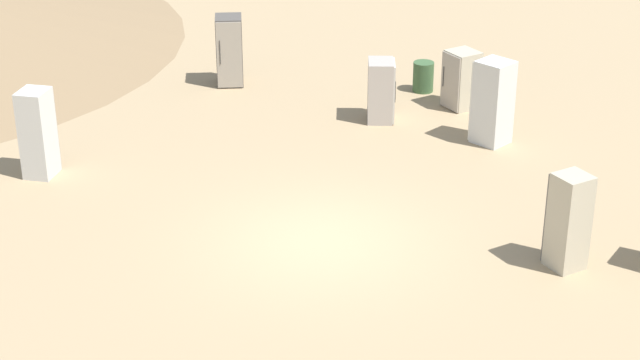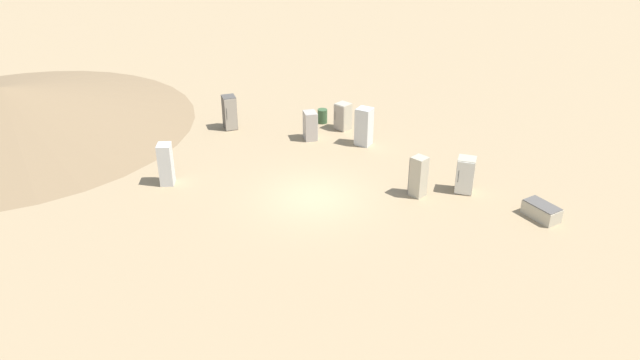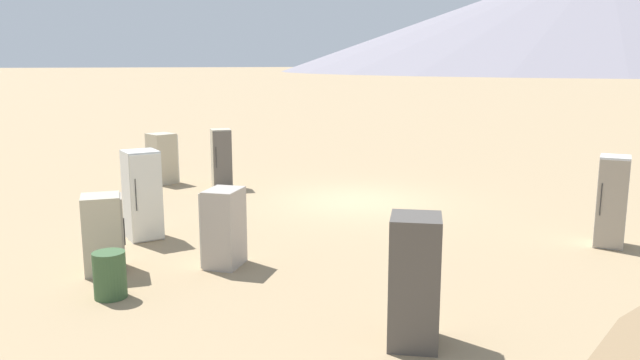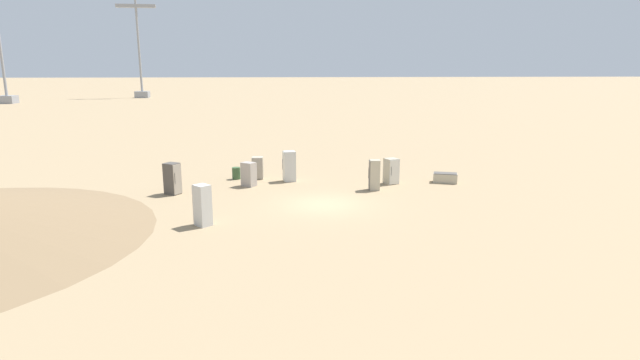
# 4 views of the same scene
# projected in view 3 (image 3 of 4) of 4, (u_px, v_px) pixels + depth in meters

# --- Properties ---
(ground_plane) EXTENTS (1000.00, 1000.00, 0.00)m
(ground_plane) POSITION_uv_depth(u_px,v_px,m) (356.00, 201.00, 17.37)
(ground_plane) COLOR #9E8460
(mountain_ridge_0) EXTENTS (280.10, 280.10, 48.73)m
(mountain_ridge_0) POSITION_uv_depth(u_px,v_px,m) (603.00, 14.00, 270.72)
(mountain_ridge_0) COLOR gray
(mountain_ridge_0) RESTS_ON ground_plane
(discarded_fridge_0) EXTENTS (0.69, 0.65, 1.81)m
(discarded_fridge_0) POSITION_uv_depth(u_px,v_px,m) (221.00, 158.00, 19.12)
(discarded_fridge_0) COLOR #B2A88E
(discarded_fridge_0) RESTS_ON ground_plane
(discarded_fridge_1) EXTENTS (1.02, 0.98, 1.81)m
(discarded_fridge_1) POSITION_uv_depth(u_px,v_px,m) (414.00, 281.00, 8.41)
(discarded_fridge_1) COLOR #4C4742
(discarded_fridge_1) RESTS_ON ground_plane
(discarded_fridge_2) EXTENTS (0.78, 0.78, 1.44)m
(discarded_fridge_2) POSITION_uv_depth(u_px,v_px,m) (103.00, 234.00, 11.40)
(discarded_fridge_2) COLOR #B2A88E
(discarded_fridge_2) RESTS_ON ground_plane
(discarded_fridge_3) EXTENTS (0.90, 0.91, 1.91)m
(discarded_fridge_3) POSITION_uv_depth(u_px,v_px,m) (612.00, 201.00, 12.98)
(discarded_fridge_3) COLOR silver
(discarded_fridge_3) RESTS_ON ground_plane
(discarded_fridge_4) EXTENTS (0.99, 0.97, 1.48)m
(discarded_fridge_4) POSITION_uv_depth(u_px,v_px,m) (224.00, 228.00, 11.73)
(discarded_fridge_4) COLOR #A89E93
(discarded_fridge_4) RESTS_ON ground_plane
(discarded_fridge_5) EXTENTS (1.65, 1.24, 0.62)m
(discarded_fridge_5) POSITION_uv_depth(u_px,v_px,m) (151.00, 158.00, 23.11)
(discarded_fridge_5) COLOR #B2A88E
(discarded_fridge_5) RESTS_ON ground_plane
(discarded_fridge_6) EXTENTS (0.95, 0.96, 1.59)m
(discarded_fridge_6) POSITION_uv_depth(u_px,v_px,m) (162.00, 158.00, 19.83)
(discarded_fridge_6) COLOR #B2A88E
(discarded_fridge_6) RESTS_ON ground_plane
(discarded_fridge_7) EXTENTS (0.85, 0.78, 1.94)m
(discarded_fridge_7) POSITION_uv_depth(u_px,v_px,m) (142.00, 195.00, 13.54)
(discarded_fridge_7) COLOR silver
(discarded_fridge_7) RESTS_ON ground_plane
(rusty_barrel) EXTENTS (0.53, 0.53, 0.77)m
(rusty_barrel) POSITION_uv_depth(u_px,v_px,m) (110.00, 275.00, 10.18)
(rusty_barrel) COLOR #385633
(rusty_barrel) RESTS_ON ground_plane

